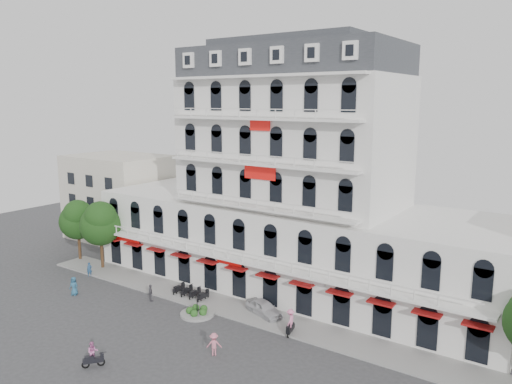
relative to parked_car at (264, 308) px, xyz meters
The scene contains 15 objects.
ground 9.76m from the parked_car, 102.57° to the right, with size 120.00×120.00×0.00m, color #38383A.
sidewalk 2.27m from the parked_car, 166.72° to the right, with size 53.00×4.00×0.16m, color gray.
main_building 12.74m from the parked_car, 104.00° to the left, with size 45.00×15.00×25.80m.
flank_building_west 34.20m from the parked_car, 161.90° to the left, with size 14.00×10.00×12.00m, color beige.
traffic_island 6.22m from the parked_car, 145.65° to the right, with size 3.20×3.20×1.60m.
parked_scooter_row 8.53m from the parked_car, behind, with size 4.40×1.80×1.10m, color black, non-canonical shape.
tree_west_outer 28.45m from the parked_car, behind, with size 4.50×4.48×7.76m.
tree_west_inner 23.60m from the parked_car, behind, with size 4.76×4.76×8.25m.
parked_car is the anchor object (origin of this frame).
rider_southwest 15.83m from the parked_car, 109.93° to the right, with size 1.18×1.43×2.03m.
rider_center 4.52m from the parked_car, 26.14° to the right, with size 0.94×1.68×2.32m.
pedestrian_left 20.03m from the parked_car, 159.49° to the right, with size 0.94×0.61×1.92m, color #285979.
pedestrian_mid 11.70m from the parked_car, 161.68° to the right, with size 1.02×0.42×1.74m, color #514F56.
pedestrian_right 8.40m from the parked_car, 83.79° to the right, with size 1.18×0.68×1.83m, color #D37084.
pedestrian_far 22.27m from the parked_car, behind, with size 0.58×0.38×1.60m, color navy.
Camera 1 is at (26.34, -26.64, 19.64)m, focal length 35.00 mm.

